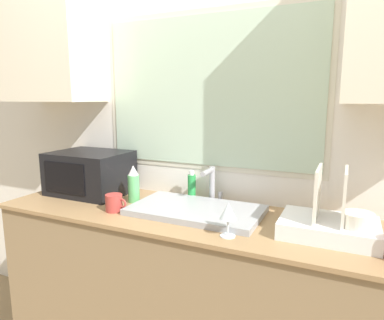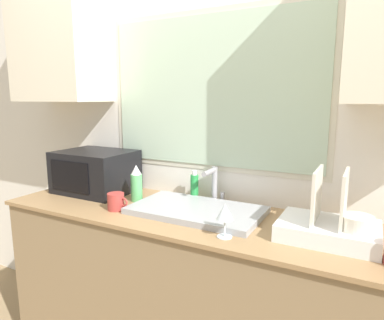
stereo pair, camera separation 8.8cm
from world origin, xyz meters
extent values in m
cube|color=#8C7251|center=(0.00, 0.29, 0.45)|extent=(1.97, 0.58, 0.90)
cube|color=#99754C|center=(0.00, 0.29, 0.91)|extent=(2.00, 0.61, 0.02)
cube|color=silver|center=(0.00, 0.61, 1.30)|extent=(6.00, 0.06, 2.60)
cube|color=beige|center=(0.00, 0.58, 1.53)|extent=(1.30, 0.01, 0.88)
cube|color=#B2CCB2|center=(0.00, 0.58, 1.53)|extent=(1.24, 0.01, 0.82)
cube|color=beige|center=(-0.97, 0.42, 1.86)|extent=(0.59, 0.32, 0.76)
cube|color=#9EA0A5|center=(0.05, 0.31, 0.94)|extent=(0.65, 0.38, 0.03)
cylinder|color=#99999E|center=(0.05, 0.53, 1.02)|extent=(0.03, 0.03, 0.20)
cylinder|color=#99999E|center=(0.05, 0.46, 1.11)|extent=(0.03, 0.14, 0.03)
cylinder|color=#99999E|center=(0.10, 0.53, 0.95)|extent=(0.02, 0.02, 0.06)
cube|color=black|center=(-0.69, 0.38, 1.05)|extent=(0.45, 0.35, 0.25)
cube|color=black|center=(-0.72, 0.21, 1.05)|extent=(0.29, 0.01, 0.18)
cube|color=white|center=(0.67, 0.28, 0.96)|extent=(0.39, 0.28, 0.07)
cube|color=silver|center=(0.62, 0.28, 1.10)|extent=(0.01, 0.22, 0.22)
cube|color=silver|center=(0.73, 0.28, 1.10)|extent=(0.01, 0.22, 0.22)
cylinder|color=silver|center=(0.78, 0.23, 1.02)|extent=(0.12, 0.12, 0.06)
cylinder|color=#59B266|center=(-0.34, 0.34, 1.00)|extent=(0.06, 0.06, 0.15)
cone|color=silver|center=(-0.34, 0.34, 1.10)|extent=(0.06, 0.06, 0.05)
cylinder|color=#268C3F|center=(-0.07, 0.51, 1.00)|extent=(0.05, 0.05, 0.14)
cylinder|color=white|center=(-0.07, 0.51, 1.08)|extent=(0.03, 0.03, 0.03)
cylinder|color=#A53833|center=(-0.34, 0.16, 0.97)|extent=(0.09, 0.09, 0.09)
torus|color=#A53833|center=(-0.29, 0.16, 0.97)|extent=(0.05, 0.01, 0.05)
cylinder|color=silver|center=(0.29, 0.10, 0.93)|extent=(0.06, 0.06, 0.00)
cylinder|color=silver|center=(0.29, 0.10, 0.97)|extent=(0.01, 0.01, 0.07)
cone|color=silver|center=(0.29, 0.10, 1.04)|extent=(0.07, 0.07, 0.07)
camera|label=1|loc=(0.72, -1.20, 1.50)|focal=32.00mm
camera|label=2|loc=(0.80, -1.16, 1.50)|focal=32.00mm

